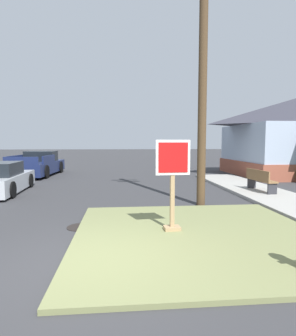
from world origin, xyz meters
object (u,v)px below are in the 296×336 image
at_px(utility_pole, 203,64).
at_px(pickup_truck_navy, 38,165).
at_px(manhole_cover, 82,227).
at_px(street_bench, 260,179).
at_px(stop_sign, 173,186).

bearing_deg(utility_pole, pickup_truck_navy, 129.57).
relative_size(manhole_cover, street_bench, 0.42).
height_order(stop_sign, pickup_truck_navy, stop_sign).
distance_m(manhole_cover, street_bench, 7.53).
relative_size(stop_sign, pickup_truck_navy, 0.38).
distance_m(stop_sign, street_bench, 6.32).
bearing_deg(manhole_cover, utility_pole, 31.07).
height_order(street_bench, utility_pole, utility_pole).
distance_m(manhole_cover, utility_pole, 6.08).
distance_m(stop_sign, pickup_truck_navy, 13.62).
bearing_deg(manhole_cover, stop_sign, -17.87).
bearing_deg(pickup_truck_navy, street_bench, -35.43).
bearing_deg(street_bench, utility_pole, -148.28).
distance_m(stop_sign, manhole_cover, 2.44).
relative_size(manhole_cover, utility_pole, 0.08).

